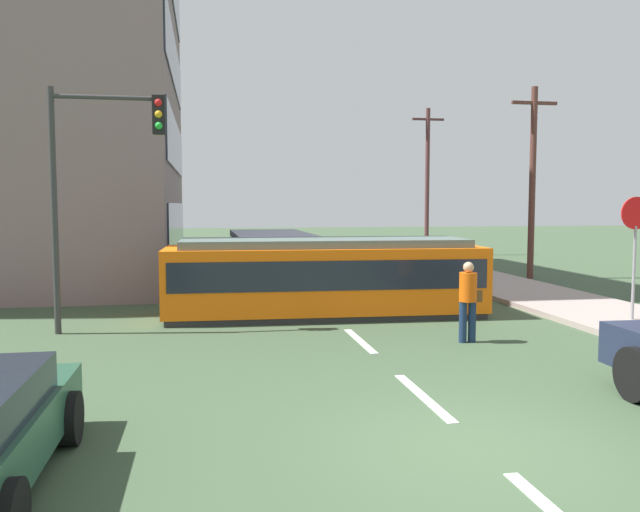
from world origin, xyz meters
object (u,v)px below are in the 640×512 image
object	(u,v)px
city_bus	(271,256)
utility_pole_far	(427,179)
stop_sign	(635,232)
traffic_light_mast	(97,165)
utility_pole_mid	(532,179)
pedestrian_crossing	(468,297)
streetcar_tram	(324,276)

from	to	relation	value
city_bus	utility_pole_far	world-z (taller)	utility_pole_far
stop_sign	traffic_light_mast	xyz separation A→B (m)	(-12.19, 1.27, 1.51)
city_bus	utility_pole_mid	world-z (taller)	utility_pole_mid
city_bus	utility_pole_mid	bearing A→B (deg)	4.24
pedestrian_crossing	utility_pole_mid	bearing A→B (deg)	56.43
city_bus	traffic_light_mast	size ratio (longest dim) A/B	1.09
traffic_light_mast	utility_pole_far	bearing A→B (deg)	53.57
pedestrian_crossing	stop_sign	size ratio (longest dim) A/B	0.58
utility_pole_mid	utility_pole_far	distance (m)	11.47
utility_pole_far	pedestrian_crossing	bearing A→B (deg)	-107.22
stop_sign	traffic_light_mast	bearing A→B (deg)	174.08
pedestrian_crossing	utility_pole_mid	world-z (taller)	utility_pole_mid
stop_sign	streetcar_tram	bearing A→B (deg)	159.19
stop_sign	utility_pole_far	distance (m)	20.99
city_bus	stop_sign	distance (m)	11.55
streetcar_tram	pedestrian_crossing	bearing A→B (deg)	-58.09
traffic_light_mast	utility_pole_far	xyz separation A→B (m)	(14.40, 19.51, 0.50)
streetcar_tram	utility_pole_mid	xyz separation A→B (m)	(9.24, 6.68, 2.77)
pedestrian_crossing	utility_pole_far	world-z (taller)	utility_pole_far
stop_sign	utility_pole_mid	distance (m)	9.73
pedestrian_crossing	utility_pole_far	bearing A→B (deg)	72.78
streetcar_tram	traffic_light_mast	bearing A→B (deg)	-165.59
streetcar_tram	stop_sign	distance (m)	7.48
city_bus	utility_pole_mid	size ratio (longest dim) A/B	0.81
city_bus	pedestrian_crossing	bearing A→B (deg)	-72.25
traffic_light_mast	pedestrian_crossing	bearing A→B (deg)	-17.35
utility_pole_far	streetcar_tram	bearing A→B (deg)	-116.65
pedestrian_crossing	utility_pole_far	xyz separation A→B (m)	(6.78, 21.89, 3.27)
city_bus	traffic_light_mast	world-z (taller)	traffic_light_mast
city_bus	utility_pole_far	size ratio (longest dim) A/B	0.72
stop_sign	pedestrian_crossing	bearing A→B (deg)	-166.32
stop_sign	utility_pole_far	world-z (taller)	utility_pole_far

